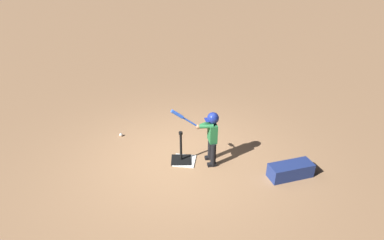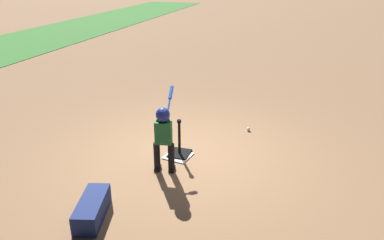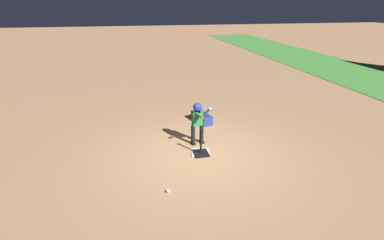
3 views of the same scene
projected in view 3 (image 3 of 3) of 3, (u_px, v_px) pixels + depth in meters
name	position (u px, v px, depth m)	size (l,w,h in m)	color
ground_plane	(199.00, 155.00, 7.36)	(90.00, 90.00, 0.00)	#99704C
home_plate	(200.00, 152.00, 7.48)	(0.44, 0.44, 0.02)	white
batting_tee	(201.00, 150.00, 7.38)	(0.41, 0.36, 0.69)	black
batter_child	(198.00, 118.00, 7.70)	(0.91, 0.37, 1.26)	black
baseball	(168.00, 191.00, 5.90)	(0.07, 0.07, 0.07)	white
equipment_bag	(202.00, 118.00, 9.37)	(0.84, 0.32, 0.28)	navy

